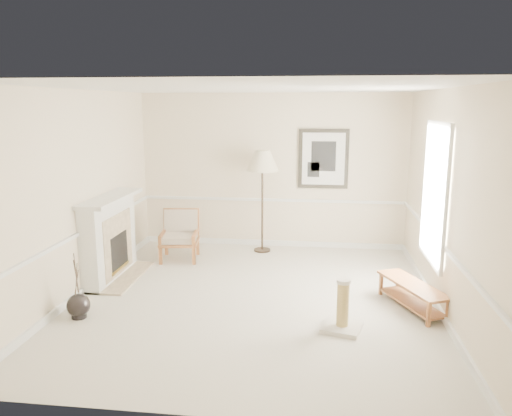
{
  "coord_description": "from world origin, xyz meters",
  "views": [
    {
      "loc": [
        0.85,
        -6.58,
        2.7
      ],
      "look_at": [
        -0.06,
        0.7,
        1.16
      ],
      "focal_mm": 35.0,
      "sensor_mm": 36.0,
      "label": 1
    }
  ],
  "objects_px": {
    "floor_lamp": "(262,164)",
    "scratching_post": "(342,314)",
    "floor_vase": "(78,306)",
    "armchair": "(180,233)",
    "bench": "(412,292)"
  },
  "relations": [
    {
      "from": "floor_lamp",
      "to": "scratching_post",
      "type": "relative_size",
      "value": 2.94
    },
    {
      "from": "floor_vase",
      "to": "floor_lamp",
      "type": "distance_m",
      "value": 4.09
    },
    {
      "from": "armchair",
      "to": "bench",
      "type": "xyz_separation_m",
      "value": [
        3.69,
        -1.81,
        -0.23
      ]
    },
    {
      "from": "armchair",
      "to": "scratching_post",
      "type": "bearing_deg",
      "value": -50.34
    },
    {
      "from": "armchair",
      "to": "floor_lamp",
      "type": "height_order",
      "value": "floor_lamp"
    },
    {
      "from": "floor_lamp",
      "to": "bench",
      "type": "xyz_separation_m",
      "value": [
        2.29,
        -2.4,
        -1.41
      ]
    },
    {
      "from": "bench",
      "to": "floor_vase",
      "type": "bearing_deg",
      "value": -168.88
    },
    {
      "from": "armchair",
      "to": "floor_vase",
      "type": "bearing_deg",
      "value": -109.93
    },
    {
      "from": "armchair",
      "to": "bench",
      "type": "distance_m",
      "value": 4.12
    },
    {
      "from": "floor_vase",
      "to": "armchair",
      "type": "distance_m",
      "value": 2.74
    },
    {
      "from": "bench",
      "to": "scratching_post",
      "type": "xyz_separation_m",
      "value": [
        -0.96,
        -0.77,
        -0.03
      ]
    },
    {
      "from": "floor_lamp",
      "to": "floor_vase",
      "type": "bearing_deg",
      "value": -121.7
    },
    {
      "from": "armchair",
      "to": "bench",
      "type": "relative_size",
      "value": 0.68
    },
    {
      "from": "bench",
      "to": "floor_lamp",
      "type": "bearing_deg",
      "value": 133.67
    },
    {
      "from": "floor_vase",
      "to": "scratching_post",
      "type": "relative_size",
      "value": 1.36
    }
  ]
}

